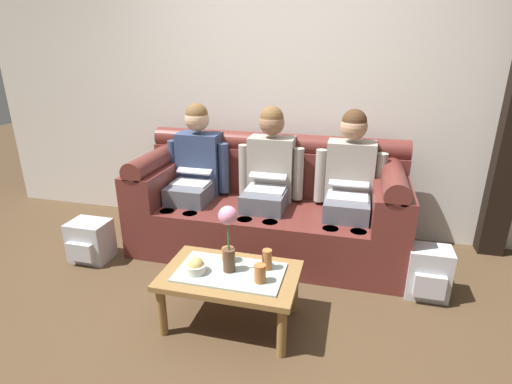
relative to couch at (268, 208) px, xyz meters
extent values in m
plane|color=#4C3823|center=(0.00, -1.17, -0.37)|extent=(14.00, 14.00, 0.00)
cube|color=silver|center=(0.00, 0.53, 1.08)|extent=(6.00, 0.12, 2.90)
cube|color=maroon|center=(0.00, -0.07, -0.16)|extent=(2.24, 0.88, 0.42)
cube|color=maroon|center=(0.00, 0.26, 0.25)|extent=(2.24, 0.22, 0.40)
cylinder|color=maroon|center=(0.00, 0.26, 0.50)|extent=(2.24, 0.18, 0.18)
cube|color=maroon|center=(-0.98, -0.07, 0.19)|extent=(0.28, 0.88, 0.28)
cylinder|color=maroon|center=(-0.98, -0.07, 0.37)|extent=(0.18, 0.88, 0.18)
cube|color=maroon|center=(0.98, -0.07, 0.19)|extent=(0.28, 0.88, 0.28)
cylinder|color=maroon|center=(0.98, -0.07, 0.37)|extent=(0.18, 0.88, 0.18)
cube|color=#595B66|center=(-0.65, -0.13, 0.12)|extent=(0.34, 0.40, 0.15)
cylinder|color=#595B66|center=(-0.75, -0.39, -0.16)|extent=(0.12, 0.12, 0.42)
cylinder|color=#595B66|center=(-0.55, -0.39, -0.16)|extent=(0.12, 0.12, 0.42)
cube|color=navy|center=(-0.65, 0.11, 0.32)|extent=(0.38, 0.22, 0.54)
cylinder|color=navy|center=(-0.89, 0.07, 0.30)|extent=(0.09, 0.09, 0.44)
cylinder|color=navy|center=(-0.42, 0.07, 0.30)|extent=(0.09, 0.09, 0.44)
sphere|color=tan|center=(-0.65, 0.09, 0.71)|extent=(0.21, 0.21, 0.21)
sphere|color=brown|center=(-0.65, 0.09, 0.75)|extent=(0.19, 0.19, 0.19)
cube|color=silver|center=(-0.65, -0.11, 0.21)|extent=(0.31, 0.22, 0.02)
cube|color=silver|center=(-0.65, 0.04, 0.31)|extent=(0.31, 0.20, 0.10)
cube|color=black|center=(-0.65, 0.03, 0.31)|extent=(0.27, 0.17, 0.08)
cube|color=#595B66|center=(0.00, -0.13, 0.12)|extent=(0.34, 0.40, 0.15)
cylinder|color=#595B66|center=(-0.10, -0.39, -0.16)|extent=(0.12, 0.12, 0.42)
cylinder|color=#595B66|center=(0.10, -0.39, -0.16)|extent=(0.12, 0.12, 0.42)
cube|color=gray|center=(0.00, 0.11, 0.32)|extent=(0.38, 0.22, 0.54)
cylinder|color=gray|center=(-0.23, 0.07, 0.30)|extent=(0.09, 0.09, 0.44)
cylinder|color=gray|center=(0.23, 0.07, 0.30)|extent=(0.09, 0.09, 0.44)
sphere|color=#936B4C|center=(0.00, 0.09, 0.71)|extent=(0.21, 0.21, 0.21)
sphere|color=brown|center=(0.00, 0.09, 0.75)|extent=(0.19, 0.19, 0.19)
cube|color=silver|center=(0.00, -0.11, 0.21)|extent=(0.31, 0.22, 0.02)
cube|color=silver|center=(0.00, 0.03, 0.31)|extent=(0.31, 0.20, 0.08)
cube|color=black|center=(0.00, 0.02, 0.31)|extent=(0.27, 0.18, 0.06)
cube|color=#595B66|center=(0.65, -0.13, 0.12)|extent=(0.34, 0.40, 0.15)
cylinder|color=#595B66|center=(0.55, -0.39, -0.16)|extent=(0.12, 0.12, 0.42)
cylinder|color=#595B66|center=(0.75, -0.39, -0.16)|extent=(0.12, 0.12, 0.42)
cube|color=gray|center=(0.65, 0.11, 0.32)|extent=(0.38, 0.22, 0.54)
cylinder|color=gray|center=(0.42, 0.07, 0.30)|extent=(0.09, 0.09, 0.44)
cylinder|color=gray|center=(0.89, 0.07, 0.30)|extent=(0.09, 0.09, 0.44)
sphere|color=tan|center=(0.65, 0.09, 0.71)|extent=(0.21, 0.21, 0.21)
sphere|color=#472D19|center=(0.65, 0.09, 0.75)|extent=(0.19, 0.19, 0.19)
cube|color=silver|center=(0.65, -0.11, 0.21)|extent=(0.31, 0.22, 0.02)
cube|color=silver|center=(0.65, 0.04, 0.31)|extent=(0.31, 0.20, 0.10)
cube|color=black|center=(0.65, 0.03, 0.31)|extent=(0.27, 0.17, 0.08)
cube|color=olive|center=(0.00, -1.06, -0.03)|extent=(0.84, 0.53, 0.04)
cube|color=#9EB2A8|center=(0.00, -1.06, 0.00)|extent=(0.66, 0.37, 0.01)
cylinder|color=olive|center=(-0.37, -1.28, -0.21)|extent=(0.06, 0.06, 0.33)
cylinder|color=olive|center=(0.37, -1.28, -0.21)|extent=(0.06, 0.06, 0.33)
cylinder|color=olive|center=(-0.37, -0.85, -0.21)|extent=(0.06, 0.06, 0.33)
cylinder|color=olive|center=(0.37, -0.85, -0.21)|extent=(0.06, 0.06, 0.33)
cylinder|color=brown|center=(-0.01, -1.05, 0.08)|extent=(0.08, 0.08, 0.15)
cylinder|color=#3D7538|center=(-0.01, -1.05, 0.24)|extent=(0.01, 0.01, 0.18)
sphere|color=pink|center=(-0.01, -1.05, 0.37)|extent=(0.12, 0.12, 0.12)
cylinder|color=silver|center=(-0.20, -1.12, 0.03)|extent=(0.13, 0.13, 0.05)
sphere|color=#D8B766|center=(-0.20, -1.12, 0.05)|extent=(0.11, 0.11, 0.11)
cylinder|color=#B26633|center=(0.21, -0.97, 0.07)|extent=(0.06, 0.06, 0.13)
cylinder|color=#B26633|center=(0.21, -1.13, 0.06)|extent=(0.07, 0.07, 0.11)
cylinder|color=#B26633|center=(-0.05, -0.95, 0.05)|extent=(0.08, 0.08, 0.09)
cube|color=#B7B7BC|center=(-1.37, -0.58, -0.20)|extent=(0.32, 0.24, 0.33)
cube|color=#B7B7BC|center=(-1.37, -0.72, -0.24)|extent=(0.22, 0.05, 0.15)
cube|color=#B7B7BC|center=(1.25, -0.43, -0.19)|extent=(0.29, 0.21, 0.37)
cube|color=#B7B7BC|center=(1.25, -0.56, -0.22)|extent=(0.20, 0.05, 0.17)
camera|label=1|loc=(0.69, -3.09, 1.31)|focal=28.00mm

